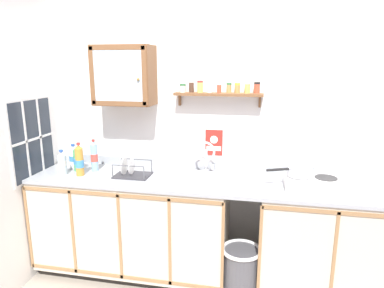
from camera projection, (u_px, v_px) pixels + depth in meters
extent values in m
cube|color=white|center=(213.00, 128.00, 3.11)|extent=(3.74, 0.05, 2.68)
cube|color=black|center=(136.00, 264.00, 3.26)|extent=(1.69, 0.55, 0.08)
cube|color=beige|center=(133.00, 221.00, 3.12)|extent=(1.73, 0.61, 0.84)
cube|color=#997047|center=(118.00, 195.00, 2.74)|extent=(1.73, 0.01, 0.03)
cube|color=#997047|center=(122.00, 277.00, 2.91)|extent=(1.73, 0.01, 0.03)
cube|color=#997047|center=(28.00, 228.00, 2.99)|extent=(0.02, 0.01, 0.77)
cube|color=#997047|center=(73.00, 233.00, 2.91)|extent=(0.02, 0.01, 0.77)
cube|color=#997047|center=(120.00, 238.00, 2.83)|extent=(0.02, 0.01, 0.77)
cube|color=#997047|center=(170.00, 243.00, 2.74)|extent=(0.02, 0.01, 0.77)
cube|color=#997047|center=(223.00, 248.00, 2.66)|extent=(0.02, 0.01, 0.77)
cube|color=black|center=(321.00, 286.00, 2.93)|extent=(1.06, 0.55, 0.08)
cube|color=beige|center=(326.00, 239.00, 2.80)|extent=(1.08, 0.61, 0.84)
cube|color=#997047|center=(339.00, 213.00, 2.42)|extent=(1.08, 0.01, 0.03)
cube|color=#997047|center=(260.00, 252.00, 2.61)|extent=(0.02, 0.01, 0.77)
cube|color=#997047|center=(334.00, 260.00, 2.50)|extent=(0.02, 0.01, 0.77)
cube|color=#9EA3A8|center=(207.00, 182.00, 2.89)|extent=(3.10, 0.64, 0.03)
cube|color=#9EA3A8|center=(212.00, 166.00, 3.16)|extent=(3.10, 0.02, 0.08)
cube|color=silver|center=(198.00, 178.00, 2.92)|extent=(0.51, 0.41, 0.01)
cube|color=slate|center=(198.00, 192.00, 2.95)|extent=(0.44, 0.33, 0.01)
cube|color=slate|center=(201.00, 180.00, 3.10)|extent=(0.44, 0.01, 0.13)
cube|color=slate|center=(194.00, 193.00, 2.78)|extent=(0.44, 0.01, 0.13)
cylinder|color=#4C4C51|center=(198.00, 192.00, 2.95)|extent=(0.04, 0.04, 0.01)
cylinder|color=silver|center=(206.00, 170.00, 3.13)|extent=(0.05, 0.05, 0.02)
cylinder|color=silver|center=(206.00, 159.00, 3.10)|extent=(0.02, 0.02, 0.19)
torus|color=silver|center=(205.00, 152.00, 3.00)|extent=(0.18, 0.02, 0.18)
cylinder|color=silver|center=(213.00, 167.00, 3.11)|extent=(0.02, 0.02, 0.06)
cube|color=silver|center=(312.00, 183.00, 2.71)|extent=(0.44, 0.30, 0.08)
cylinder|color=#2D2D2D|center=(299.00, 176.00, 2.74)|extent=(0.17, 0.17, 0.01)
cylinder|color=#2D2D2D|center=(326.00, 178.00, 2.70)|extent=(0.17, 0.17, 0.01)
cylinder|color=black|center=(301.00, 188.00, 2.60)|extent=(0.03, 0.02, 0.03)
cylinder|color=black|center=(329.00, 189.00, 2.56)|extent=(0.03, 0.02, 0.03)
cylinder|color=silver|center=(299.00, 171.00, 2.73)|extent=(0.20, 0.20, 0.07)
torus|color=silver|center=(300.00, 167.00, 2.72)|extent=(0.20, 0.20, 0.01)
cylinder|color=black|center=(278.00, 170.00, 2.69)|extent=(0.18, 0.09, 0.02)
cylinder|color=#4CB266|center=(78.00, 160.00, 3.14)|extent=(0.08, 0.08, 0.20)
cone|color=#4CB266|center=(77.00, 148.00, 3.11)|extent=(0.07, 0.07, 0.03)
cylinder|color=white|center=(77.00, 145.00, 3.10)|extent=(0.03, 0.03, 0.02)
cylinder|color=#3F8CCC|center=(78.00, 161.00, 3.14)|extent=(0.08, 0.08, 0.06)
cylinder|color=#8CB7E0|center=(94.00, 158.00, 3.12)|extent=(0.06, 0.06, 0.25)
cone|color=#8CB7E0|center=(93.00, 143.00, 3.09)|extent=(0.06, 0.06, 0.03)
cylinder|color=red|center=(93.00, 140.00, 3.08)|extent=(0.03, 0.03, 0.02)
cylinder|color=#D84C3F|center=(94.00, 158.00, 3.12)|extent=(0.06, 0.06, 0.07)
cylinder|color=white|center=(74.00, 159.00, 3.21)|extent=(0.08, 0.08, 0.18)
cone|color=white|center=(73.00, 148.00, 3.19)|extent=(0.08, 0.08, 0.04)
cylinder|color=#2D59B2|center=(73.00, 145.00, 3.18)|extent=(0.04, 0.04, 0.02)
cylinder|color=#3F8CCC|center=(74.00, 158.00, 3.21)|extent=(0.08, 0.08, 0.05)
cylinder|color=gold|center=(80.00, 162.00, 2.99)|extent=(0.07, 0.07, 0.25)
cone|color=gold|center=(78.00, 147.00, 2.96)|extent=(0.07, 0.07, 0.03)
cylinder|color=red|center=(78.00, 144.00, 2.96)|extent=(0.03, 0.03, 0.02)
cylinder|color=#3F8CCC|center=(80.00, 164.00, 3.00)|extent=(0.07, 0.07, 0.07)
cylinder|color=silver|center=(62.00, 165.00, 3.02)|extent=(0.07, 0.07, 0.18)
cone|color=silver|center=(61.00, 154.00, 3.00)|extent=(0.07, 0.07, 0.03)
cylinder|color=#2D59B2|center=(61.00, 151.00, 3.00)|extent=(0.03, 0.03, 0.02)
cylinder|color=white|center=(62.00, 163.00, 3.02)|extent=(0.07, 0.07, 0.05)
cube|color=#333338|center=(133.00, 175.00, 3.00)|extent=(0.31, 0.23, 0.01)
cylinder|color=#4C4F54|center=(112.00, 171.00, 2.91)|extent=(0.01, 0.01, 0.11)
cylinder|color=#4C4F54|center=(144.00, 173.00, 2.86)|extent=(0.01, 0.01, 0.11)
cylinder|color=#4C4F54|center=(122.00, 164.00, 3.11)|extent=(0.01, 0.01, 0.11)
cylinder|color=#4C4F54|center=(152.00, 166.00, 3.06)|extent=(0.01, 0.01, 0.11)
cylinder|color=#4C4F54|center=(128.00, 166.00, 2.87)|extent=(0.29, 0.01, 0.01)
cylinder|color=#4C4F54|center=(136.00, 159.00, 3.07)|extent=(0.29, 0.01, 0.01)
cylinder|color=white|center=(124.00, 166.00, 3.00)|extent=(0.01, 0.15, 0.15)
cylinder|color=white|center=(132.00, 166.00, 2.98)|extent=(0.01, 0.14, 0.14)
cube|color=brown|center=(124.00, 75.00, 3.00)|extent=(0.53, 0.27, 0.52)
cube|color=silver|center=(118.00, 76.00, 2.87)|extent=(0.43, 0.01, 0.43)
cube|color=brown|center=(92.00, 76.00, 2.91)|extent=(0.04, 0.01, 0.49)
cube|color=brown|center=(144.00, 76.00, 2.82)|extent=(0.04, 0.01, 0.49)
cube|color=brown|center=(116.00, 47.00, 2.81)|extent=(0.50, 0.01, 0.04)
cube|color=brown|center=(119.00, 104.00, 2.92)|extent=(0.50, 0.01, 0.04)
sphere|color=olive|center=(138.00, 79.00, 2.82)|extent=(0.02, 0.02, 0.02)
cube|color=brown|center=(218.00, 94.00, 2.94)|extent=(0.78, 0.14, 0.02)
cube|color=brown|center=(180.00, 100.00, 3.07)|extent=(0.02, 0.03, 0.10)
cube|color=brown|center=(260.00, 102.00, 2.94)|extent=(0.02, 0.03, 0.10)
cylinder|color=silver|center=(183.00, 89.00, 2.98)|extent=(0.05, 0.05, 0.06)
cylinder|color=#33723F|center=(183.00, 85.00, 2.97)|extent=(0.05, 0.05, 0.02)
cylinder|color=#4C3326|center=(191.00, 87.00, 2.98)|extent=(0.04, 0.04, 0.09)
cylinder|color=white|center=(191.00, 82.00, 2.97)|extent=(0.05, 0.05, 0.02)
cylinder|color=#E0C659|center=(200.00, 88.00, 2.95)|extent=(0.05, 0.05, 0.09)
cylinder|color=red|center=(200.00, 82.00, 2.94)|extent=(0.05, 0.05, 0.02)
cylinder|color=silver|center=(209.00, 89.00, 2.95)|extent=(0.05, 0.05, 0.06)
cylinder|color=white|center=(209.00, 85.00, 2.94)|extent=(0.05, 0.05, 0.02)
cylinder|color=#CC4C33|center=(219.00, 89.00, 2.92)|extent=(0.04, 0.04, 0.07)
cylinder|color=white|center=(219.00, 84.00, 2.91)|extent=(0.04, 0.04, 0.02)
cylinder|color=tan|center=(229.00, 89.00, 2.91)|extent=(0.04, 0.04, 0.07)
cylinder|color=#33723F|center=(229.00, 84.00, 2.90)|extent=(0.04, 0.04, 0.02)
cylinder|color=tan|center=(237.00, 89.00, 2.91)|extent=(0.05, 0.05, 0.07)
cylinder|color=yellow|center=(237.00, 84.00, 2.90)|extent=(0.05, 0.05, 0.02)
cylinder|color=#E0C659|center=(247.00, 89.00, 2.89)|extent=(0.04, 0.04, 0.08)
cylinder|color=white|center=(248.00, 83.00, 2.88)|extent=(0.05, 0.05, 0.02)
cylinder|color=#CC4C33|center=(257.00, 89.00, 2.88)|extent=(0.05, 0.05, 0.08)
cylinder|color=black|center=(257.00, 83.00, 2.87)|extent=(0.05, 0.05, 0.02)
cube|color=#B2261E|center=(214.00, 143.00, 3.11)|extent=(0.16, 0.01, 0.24)
cube|color=white|center=(214.00, 148.00, 3.12)|extent=(0.14, 0.00, 0.04)
cylinder|color=white|center=(214.00, 140.00, 3.10)|extent=(0.07, 0.00, 0.07)
cube|color=#262D38|center=(33.00, 139.00, 3.01)|extent=(0.01, 0.54, 0.69)
cube|color=white|center=(32.00, 139.00, 3.01)|extent=(0.02, 0.58, 0.74)
cube|color=white|center=(26.00, 142.00, 2.92)|extent=(0.01, 0.02, 0.69)
cube|color=white|center=(40.00, 137.00, 3.10)|extent=(0.01, 0.02, 0.69)
cube|color=white|center=(34.00, 139.00, 3.01)|extent=(0.01, 0.54, 0.02)
cylinder|color=#4C4C51|center=(241.00, 274.00, 2.80)|extent=(0.30, 0.30, 0.44)
torus|color=white|center=(242.00, 250.00, 2.75)|extent=(0.33, 0.33, 0.03)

